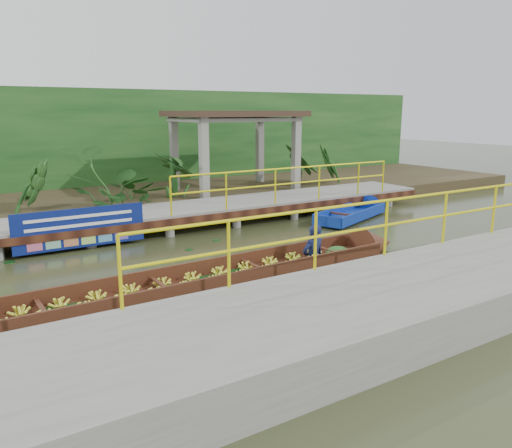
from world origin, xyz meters
TOP-DOWN VIEW (x-y plane):
  - ground at (0.00, 0.00)m, footprint 80.00×80.00m
  - land_strip at (0.00, 7.50)m, footprint 30.00×8.00m
  - far_dock at (0.02, 3.43)m, footprint 16.00×2.06m
  - near_dock at (1.00, -4.20)m, footprint 18.00×2.40m
  - pavilion at (3.00, 6.30)m, footprint 4.40×3.00m
  - foliage_backdrop at (0.00, 10.00)m, footprint 30.00×0.80m
  - vendor_boat at (-1.53, -1.25)m, footprint 9.77×1.31m
  - moored_blue_boat at (5.14, 2.03)m, footprint 3.53×2.08m
  - blue_banner at (-3.27, 2.48)m, footprint 2.97×0.04m
  - tropical_plants at (0.30, 5.30)m, footprint 14.42×1.42m

SIDE VIEW (x-z plane):
  - ground at x=0.00m, z-range 0.00..0.00m
  - moored_blue_boat at x=5.14m, z-range -0.26..0.56m
  - vendor_boat at x=-1.53m, z-range -0.79..1.20m
  - land_strip at x=0.00m, z-range 0.00..0.45m
  - near_dock at x=1.00m, z-range -0.56..1.16m
  - far_dock at x=0.02m, z-range -0.35..1.30m
  - blue_banner at x=-3.27m, z-range 0.09..1.02m
  - tropical_plants at x=0.30m, z-range 0.45..2.23m
  - foliage_backdrop at x=0.00m, z-range 0.00..4.00m
  - pavilion at x=3.00m, z-range 1.32..4.32m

